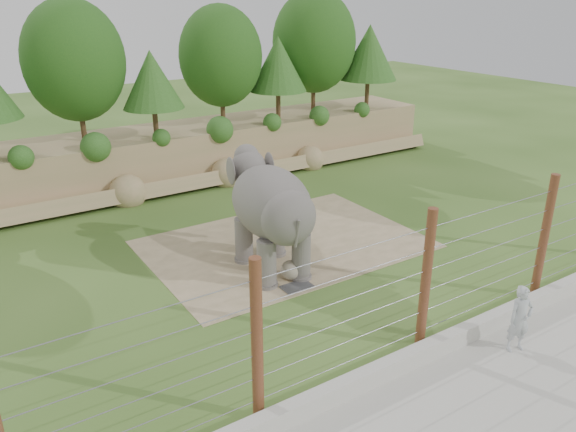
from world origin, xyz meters
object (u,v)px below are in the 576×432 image
elephant (271,218)px  zookeeper (520,319)px  stone_ball (291,270)px  barrier_fence (426,281)px

elephant → zookeeper: elephant is taller
zookeeper → stone_ball: bearing=131.2°
barrier_fence → zookeeper: size_ratio=10.82×
stone_ball → elephant: bearing=98.7°
elephant → stone_ball: bearing=-73.5°
elephant → stone_ball: 1.83m
elephant → zookeeper: bearing=-60.2°
elephant → stone_ball: (0.15, -0.95, -1.55)m
elephant → stone_ball: elephant is taller
stone_ball → barrier_fence: barrier_fence is taller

